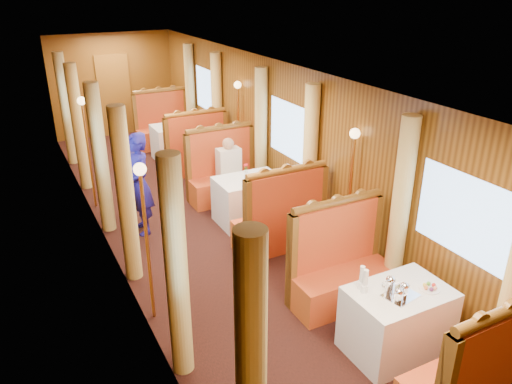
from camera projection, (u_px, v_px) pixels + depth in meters
floor at (207, 230)px, 7.98m from camera, size 3.00×12.00×0.01m
ceiling at (200, 72)px, 6.98m from camera, size 3.00×12.00×0.01m
wall_far at (113, 85)px, 12.36m from camera, size 3.00×0.01×2.50m
wall_left at (102, 173)px, 6.84m from camera, size 0.01×12.00×2.50m
wall_right at (290, 142)px, 8.11m from camera, size 0.01×12.00×2.50m
doorway_far at (115, 95)px, 12.44m from camera, size 0.80×0.04×2.00m
table_near at (397, 321)px, 5.29m from camera, size 1.05×0.72×0.75m
banquette_near_fwd at (476, 380)px, 4.45m from camera, size 1.30×0.55×1.34m
banquette_near_aft at (340, 271)px, 6.10m from camera, size 1.30×0.55×1.34m
table_mid at (249, 200)px, 8.14m from camera, size 1.05×0.72×0.75m
banquette_mid_fwd at (280, 222)px, 7.30m from camera, size 1.30×0.55×1.34m
banquette_mid_aft at (224, 177)px, 8.95m from camera, size 1.30×0.55×1.34m
table_far at (178, 142)px, 10.99m from camera, size 1.05×0.72×0.75m
banquette_far_fwd at (194, 153)px, 10.15m from camera, size 1.30×0.55×1.34m
banquette_far_aft at (164, 128)px, 11.80m from camera, size 1.30×0.55×1.34m
tea_tray at (400, 296)px, 5.06m from camera, size 0.38×0.32×0.01m
teapot_left at (398, 297)px, 4.94m from camera, size 0.18×0.16×0.12m
teapot_right at (404, 292)px, 5.03m from camera, size 0.18×0.15×0.13m
teapot_back at (390, 286)px, 5.11m from camera, size 0.20×0.18×0.14m
fruit_plate at (430, 288)px, 5.16m from camera, size 0.21×0.21×0.05m
cup_inboard at (365, 283)px, 5.08m from camera, size 0.08×0.08×0.26m
cup_outboard at (362, 280)px, 5.15m from camera, size 0.08×0.08×0.26m
rose_vase_mid at (246, 168)px, 7.93m from camera, size 0.06×0.06×0.36m
rose_vase_far at (176, 117)px, 10.77m from camera, size 0.06×0.06×0.36m
window_left_near at (194, 292)px, 3.92m from camera, size 0.01×1.20×0.90m
curtain_left_near_a at (251, 380)px, 3.44m from camera, size 0.22×0.22×2.35m
curtain_left_near_b at (176, 271)px, 4.71m from camera, size 0.22×0.22×2.35m
window_right_near at (463, 216)px, 5.17m from camera, size 0.01×1.20×0.90m
curtain_right_near_b at (400, 212)px, 5.88m from camera, size 0.22×0.22×2.35m
window_left_mid at (102, 159)px, 6.77m from camera, size 0.01×1.20×0.90m
curtain_left_mid_a at (126, 197)px, 6.29m from camera, size 0.22×0.22×2.35m
curtain_left_mid_b at (100, 160)px, 7.56m from camera, size 0.22×0.22×2.35m
window_right_mid at (289, 130)px, 8.02m from camera, size 0.01×1.20×0.90m
curtain_right_mid_a at (310, 162)px, 7.45m from camera, size 0.22×0.22×2.35m
curtain_right_mid_b at (261, 135)px, 8.73m from camera, size 0.22×0.22×2.35m
window_left_far at (64, 105)px, 9.62m from camera, size 0.01×1.20×0.90m
curtain_left_far_a at (79, 128)px, 9.14m from camera, size 0.22×0.22×2.35m
curtain_left_far_b at (66, 109)px, 10.41m from camera, size 0.22×0.22×2.35m
window_right_far at (207, 90)px, 10.87m from camera, size 0.01×1.20×0.90m
curtain_right_far_a at (217, 111)px, 10.30m from camera, size 0.22×0.22×2.35m
curtain_right_far_b at (190, 96)px, 11.58m from camera, size 0.22×0.22×2.35m
sconce_left_fore at (144, 212)px, 5.41m from camera, size 0.14×0.14×1.95m
sconce_right_fore at (352, 170)px, 6.59m from camera, size 0.14×0.14×1.95m
sconce_left_aft at (86, 130)px, 8.26m from camera, size 0.14×0.14×1.95m
sconce_right_aft at (238, 111)px, 9.44m from camera, size 0.14×0.14×1.95m
steward at (139, 184)px, 7.63m from camera, size 0.43×0.61×1.62m
passenger at (229, 165)px, 8.61m from camera, size 0.40×0.44×0.76m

